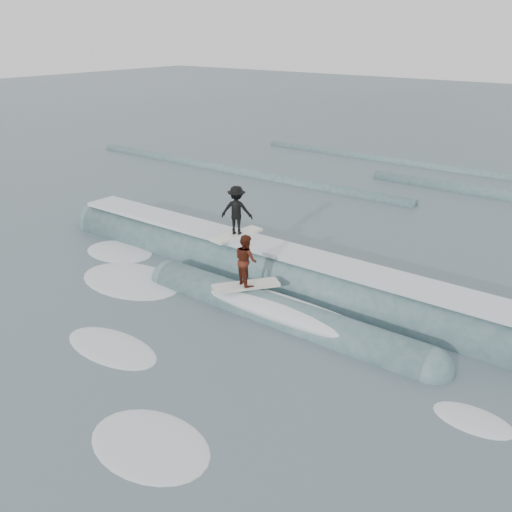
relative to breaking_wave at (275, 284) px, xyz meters
The scene contains 6 objects.
ground 2.99m from the breaking_wave, 97.27° to the right, with size 160.00×160.00×0.00m, color #3A4D54.
breaking_wave is the anchor object (origin of this frame).
surfer_black 2.81m from the breaking_wave, 166.81° to the left, with size 1.25×2.05×1.78m.
surfer_red 2.20m from the breaking_wave, 84.55° to the right, with size 1.63×1.93×1.65m.
whitewater 4.60m from the breaking_wave, 100.32° to the right, with size 15.99×8.59×0.10m.
far_swells 14.73m from the breaking_wave, 94.73° to the left, with size 40.02×8.65×0.80m.
Camera 1 is at (10.18, -10.82, 7.88)m, focal length 40.00 mm.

